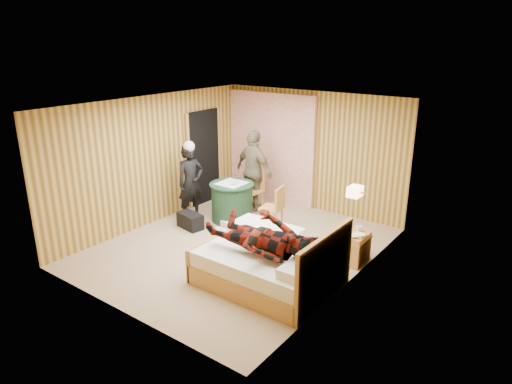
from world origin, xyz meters
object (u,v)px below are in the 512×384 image
Objects in this scene: chair_far at (253,186)px; man_on_bed at (263,229)px; chair_near at (275,205)px; bed at (270,263)px; round_table at (232,201)px; woman_standing at (191,183)px; duffel_bag at (190,221)px; nightstand at (354,247)px; wall_lamp at (355,191)px; man_at_table at (254,171)px.

man_on_bed is at bearing -44.95° from chair_far.
man_on_bed reaches higher than chair_near.
round_table is (-2.02, 1.57, 0.10)m from bed.
duffel_bag is at bearing -122.63° from woman_standing.
bed reaches higher than chair_far.
man_on_bed reaches higher than nightstand.
wall_lamp is 0.15× the size of man_at_table.
woman_standing is (-1.65, -0.56, 0.27)m from chair_near.
round_table is 2.77m from man_on_bed.
bed is 3.12m from man_at_table.
wall_lamp is 0.13× the size of bed.
man_on_bed is at bearing 19.95° from chair_near.
nightstand is (0.75, 1.34, -0.04)m from bed.
chair_near is at bearing 162.33° from wall_lamp.
nightstand is 3.21m from duffel_bag.
duffel_bag is at bearing 157.82° from man_on_bed.
man_on_bed is at bearing -11.97° from duffel_bag.
chair_near is at bearing -25.36° from chair_far.
nightstand is 0.34× the size of woman_standing.
chair_near is at bearing 7.33° from round_table.
wall_lamp reaches higher than nightstand.
chair_far is at bearing 85.38° from duffel_bag.
woman_standing is at bearing -115.87° from chair_far.
round_table is 0.95× the size of chair_far.
chair_near is 0.56× the size of woman_standing.
round_table is 1.67× the size of duffel_bag.
chair_near reaches higher than round_table.
man_at_table is at bearing 107.32° from chair_far.
duffel_bag is (-3.20, -0.34, -1.15)m from wall_lamp.
bed is at bearing -94.93° from woman_standing.
bed reaches higher than nightstand.
chair_near is 0.48× the size of man_on_bed.
man_at_table is (-0.96, 0.62, 0.36)m from chair_near.
nightstand is at bearing -12.64° from chair_far.
chair_far is (-2.80, 1.17, -0.76)m from wall_lamp.
chair_near is (-1.06, 1.69, 0.20)m from bed.
man_at_table reaches higher than duffel_bag.
round_table is 0.50× the size of man_on_bed.
woman_standing reaches higher than chair_near.
woman_standing is (-3.46, -0.21, 0.51)m from nightstand.
bed is 2.98m from woman_standing.
chair_near is at bearing 44.85° from duffel_bag.
chair_near is at bearing 169.03° from nightstand.
duffel_bag is at bearing 162.40° from bed.
man_on_bed is (-0.73, -1.57, 0.69)m from nightstand.
wall_lamp reaches higher than round_table.
man_at_table is (0.70, 1.18, 0.09)m from woman_standing.
woman_standing reaches higher than wall_lamp.
nightstand is at bearing -4.72° from round_table.
woman_standing reaches higher than chair_far.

